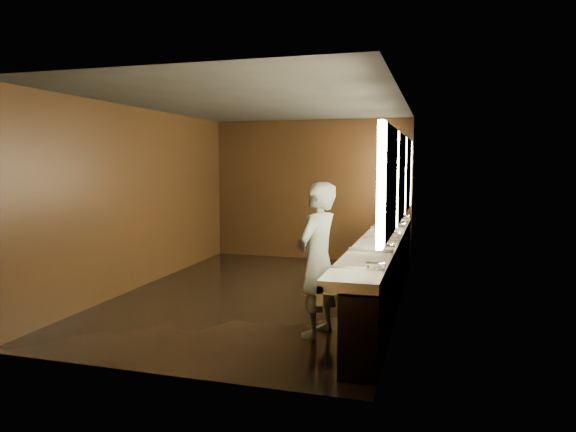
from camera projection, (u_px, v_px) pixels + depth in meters
The scene contains 10 objects.
floor at pixel (262, 294), 7.62m from camera, with size 6.00×6.00×0.00m, color black.
ceiling at pixel (261, 103), 7.33m from camera, with size 4.00×6.00×0.02m, color #2D2D2B.
wall_back at pixel (311, 190), 10.34m from camera, with size 4.00×0.02×2.80m, color black.
wall_front at pixel (152, 224), 4.61m from camera, with size 4.00×0.02×2.80m, color black.
wall_left at pixel (141, 198), 8.03m from camera, with size 0.02×6.00×2.80m, color black.
wall_right at pixel (402, 204), 6.92m from camera, with size 0.02×6.00×2.80m, color black.
sink_counter at pixel (385, 269), 7.07m from camera, with size 0.55×5.40×1.01m.
mirror_band at pixel (401, 178), 6.89m from camera, with size 0.06×5.03×1.15m.
person at pixel (317, 259), 5.76m from camera, with size 0.63×0.42×1.74m, color #8FC5D6.
trash_bin at pixel (360, 298), 6.36m from camera, with size 0.36×0.36×0.56m, color #232326.
Camera 1 is at (2.45, -7.05, 1.96)m, focal length 32.00 mm.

